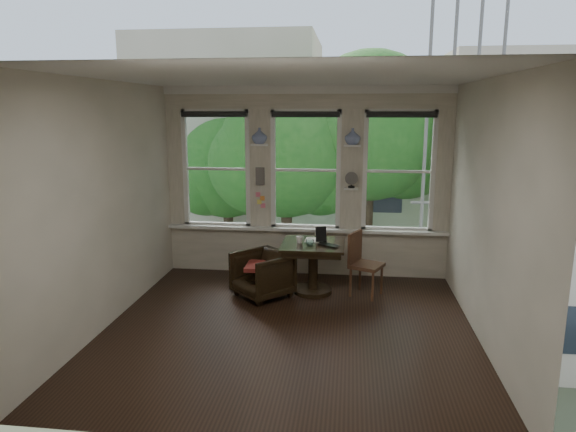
# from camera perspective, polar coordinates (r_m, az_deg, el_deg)

# --- Properties ---
(ground) EXTENTS (4.50, 4.50, 0.00)m
(ground) POSITION_cam_1_polar(r_m,az_deg,el_deg) (6.47, 0.08, -12.41)
(ground) COLOR black
(ground) RESTS_ON ground
(ceiling) EXTENTS (4.50, 4.50, 0.00)m
(ceiling) POSITION_cam_1_polar(r_m,az_deg,el_deg) (5.91, 0.09, 15.18)
(ceiling) COLOR silver
(ceiling) RESTS_ON ground
(wall_back) EXTENTS (4.50, 0.00, 4.50)m
(wall_back) POSITION_cam_1_polar(r_m,az_deg,el_deg) (8.22, 1.98, 3.74)
(wall_back) COLOR beige
(wall_back) RESTS_ON ground
(wall_front) EXTENTS (4.50, 0.00, 4.50)m
(wall_front) POSITION_cam_1_polar(r_m,az_deg,el_deg) (3.85, -3.99, -5.67)
(wall_front) COLOR beige
(wall_front) RESTS_ON ground
(wall_left) EXTENTS (0.00, 4.50, 4.50)m
(wall_left) POSITION_cam_1_polar(r_m,az_deg,el_deg) (6.66, -19.51, 1.16)
(wall_left) COLOR beige
(wall_left) RESTS_ON ground
(wall_right) EXTENTS (0.00, 4.50, 4.50)m
(wall_right) POSITION_cam_1_polar(r_m,az_deg,el_deg) (6.16, 21.34, 0.20)
(wall_right) COLOR beige
(wall_right) RESTS_ON ground
(window_left) EXTENTS (1.10, 0.12, 1.90)m
(window_left) POSITION_cam_1_polar(r_m,az_deg,el_deg) (8.44, -7.90, 5.22)
(window_left) COLOR white
(window_left) RESTS_ON ground
(window_center) EXTENTS (1.10, 0.12, 1.90)m
(window_center) POSITION_cam_1_polar(r_m,az_deg,el_deg) (8.19, 1.99, 5.13)
(window_center) COLOR white
(window_center) RESTS_ON ground
(window_right) EXTENTS (1.10, 0.12, 1.90)m
(window_right) POSITION_cam_1_polar(r_m,az_deg,el_deg) (8.19, 12.18, 4.87)
(window_right) COLOR white
(window_right) RESTS_ON ground
(shelf_left) EXTENTS (0.26, 0.16, 0.03)m
(shelf_left) POSITION_cam_1_polar(r_m,az_deg,el_deg) (8.15, -3.18, 7.91)
(shelf_left) COLOR white
(shelf_left) RESTS_ON ground
(shelf_right) EXTENTS (0.26, 0.16, 0.03)m
(shelf_right) POSITION_cam_1_polar(r_m,az_deg,el_deg) (8.02, 7.16, 7.77)
(shelf_right) COLOR white
(shelf_right) RESTS_ON ground
(intercom) EXTENTS (0.14, 0.06, 0.28)m
(intercom) POSITION_cam_1_polar(r_m,az_deg,el_deg) (8.23, -3.11, 4.45)
(intercom) COLOR #59544F
(intercom) RESTS_ON ground
(sticky_notes) EXTENTS (0.16, 0.01, 0.24)m
(sticky_notes) POSITION_cam_1_polar(r_m,az_deg,el_deg) (8.29, -3.07, 2.05)
(sticky_notes) COLOR pink
(sticky_notes) RESTS_ON ground
(desk_fan) EXTENTS (0.20, 0.20, 0.24)m
(desk_fan) POSITION_cam_1_polar(r_m,az_deg,el_deg) (8.06, 7.06, 3.72)
(desk_fan) COLOR #59544F
(desk_fan) RESTS_ON ground
(vase_left) EXTENTS (0.24, 0.24, 0.25)m
(vase_left) POSITION_cam_1_polar(r_m,az_deg,el_deg) (8.14, -3.19, 8.89)
(vase_left) COLOR silver
(vase_left) RESTS_ON shelf_left
(vase_right) EXTENTS (0.24, 0.24, 0.25)m
(vase_right) POSITION_cam_1_polar(r_m,az_deg,el_deg) (8.01, 7.19, 8.77)
(vase_right) COLOR silver
(vase_right) RESTS_ON shelf_right
(table) EXTENTS (0.90, 0.90, 0.75)m
(table) POSITION_cam_1_polar(r_m,az_deg,el_deg) (7.54, 2.80, -5.79)
(table) COLOR black
(table) RESTS_ON ground
(armchair_left) EXTENTS (1.01, 1.01, 0.66)m
(armchair_left) POSITION_cam_1_polar(r_m,az_deg,el_deg) (7.40, -2.88, -6.50)
(armchair_left) COLOR black
(armchair_left) RESTS_ON ground
(cushion_red) EXTENTS (0.45, 0.45, 0.06)m
(cushion_red) POSITION_cam_1_polar(r_m,az_deg,el_deg) (7.36, -2.89, -5.61)
(cushion_red) COLOR maroon
(cushion_red) RESTS_ON armchair_left
(side_chair_right) EXTENTS (0.56, 0.56, 0.92)m
(side_chair_right) POSITION_cam_1_polar(r_m,az_deg,el_deg) (7.48, 8.73, -5.39)
(side_chair_right) COLOR #432218
(side_chair_right) RESTS_ON ground
(laptop) EXTENTS (0.37, 0.34, 0.02)m
(laptop) POSITION_cam_1_polar(r_m,az_deg,el_deg) (7.26, 4.33, -3.32)
(laptop) COLOR black
(laptop) RESTS_ON table
(mug) EXTENTS (0.13, 0.13, 0.10)m
(mug) POSITION_cam_1_polar(r_m,az_deg,el_deg) (7.42, 1.29, -2.64)
(mug) COLOR white
(mug) RESTS_ON table
(drinking_glass) EXTENTS (0.14, 0.14, 0.09)m
(drinking_glass) POSITION_cam_1_polar(r_m,az_deg,el_deg) (7.28, 2.44, -2.96)
(drinking_glass) COLOR white
(drinking_glass) RESTS_ON table
(tablet) EXTENTS (0.18, 0.12, 0.22)m
(tablet) POSITION_cam_1_polar(r_m,az_deg,el_deg) (7.51, 3.69, -2.02)
(tablet) COLOR black
(tablet) RESTS_ON table
(papers) EXTENTS (0.23, 0.31, 0.00)m
(papers) POSITION_cam_1_polar(r_m,az_deg,el_deg) (7.60, 2.76, -2.68)
(papers) COLOR silver
(papers) RESTS_ON table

